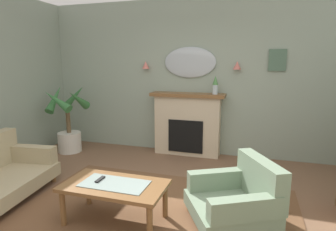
% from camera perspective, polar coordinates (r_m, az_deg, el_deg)
% --- Properties ---
extents(wall_back, '(6.94, 0.10, 2.86)m').
position_cam_1_polar(wall_back, '(5.29, 6.31, 7.63)').
color(wall_back, '#93A393').
rests_on(wall_back, ground).
extents(patterned_rug, '(3.20, 2.40, 0.01)m').
position_cam_1_polar(patterned_rug, '(3.33, -3.17, -20.17)').
color(patterned_rug, brown).
rests_on(patterned_rug, ground).
extents(fireplace, '(1.36, 0.36, 1.16)m').
position_cam_1_polar(fireplace, '(5.22, 3.94, -1.88)').
color(fireplace, beige).
rests_on(fireplace, ground).
extents(mantel_vase_centre, '(0.10, 0.10, 0.32)m').
position_cam_1_polar(mantel_vase_centre, '(4.99, 9.60, 6.23)').
color(mantel_vase_centre, silver).
rests_on(mantel_vase_centre, fireplace).
extents(wall_mirror, '(0.96, 0.06, 0.56)m').
position_cam_1_polar(wall_mirror, '(5.23, 4.47, 10.72)').
color(wall_mirror, '#B2BCC6').
extents(wall_sconce_left, '(0.14, 0.14, 0.14)m').
position_cam_1_polar(wall_sconce_left, '(5.44, -4.56, 10.20)').
color(wall_sconce_left, '#D17066').
extents(wall_sconce_right, '(0.14, 0.14, 0.14)m').
position_cam_1_polar(wall_sconce_right, '(5.06, 13.89, 9.87)').
color(wall_sconce_right, '#D17066').
extents(framed_picture, '(0.28, 0.03, 0.36)m').
position_cam_1_polar(framed_picture, '(5.12, 21.38, 10.47)').
color(framed_picture, '#4C6B56').
extents(coffee_table, '(1.10, 0.60, 0.45)m').
position_cam_1_polar(coffee_table, '(3.15, -10.79, -14.43)').
color(coffee_table, brown).
rests_on(coffee_table, ground).
extents(tv_remote, '(0.04, 0.16, 0.02)m').
position_cam_1_polar(tv_remote, '(3.23, -13.66, -12.56)').
color(tv_remote, black).
rests_on(tv_remote, coffee_table).
extents(armchair_in_corner, '(1.10, 1.10, 0.71)m').
position_cam_1_polar(armchair_in_corner, '(3.19, 14.10, -15.84)').
color(armchair_in_corner, gray).
rests_on(armchair_in_corner, ground).
extents(potted_plant_tall_palm, '(0.70, 0.71, 1.31)m').
position_cam_1_polar(potted_plant_tall_palm, '(5.69, -19.69, -1.23)').
color(potted_plant_tall_palm, silver).
rests_on(potted_plant_tall_palm, ground).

